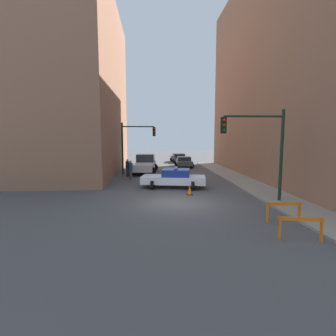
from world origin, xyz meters
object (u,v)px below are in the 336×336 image
object	(u,v)px
white_truck	(145,164)
barrier_front	(301,225)
pedestrian_crossing	(131,169)
traffic_cone	(190,190)
parked_car_mid	(179,158)
barrier_mid	(284,209)
pedestrian_corner	(128,167)
police_car	(174,178)
parked_car_near	(184,162)
traffic_light_near	(262,141)
traffic_light_far	(133,141)

from	to	relation	value
white_truck	barrier_front	xyz separation A→B (m)	(6.07, -18.79, -0.29)
pedestrian_crossing	traffic_cone	bearing A→B (deg)	-21.33
parked_car_mid	barrier_front	bearing A→B (deg)	-90.92
pedestrian_crossing	barrier_mid	xyz separation A→B (m)	(7.71, -12.64, -0.24)
pedestrian_corner	traffic_cone	world-z (taller)	pedestrian_corner
police_car	barrier_mid	distance (m)	9.23
white_truck	parked_car_near	world-z (taller)	white_truck
traffic_light_near	traffic_cone	xyz separation A→B (m)	(-3.74, 2.31, -3.21)
parked_car_near	traffic_light_near	bearing A→B (deg)	-81.71
white_truck	pedestrian_corner	world-z (taller)	white_truck
parked_car_near	parked_car_mid	xyz separation A→B (m)	(-0.02, 6.08, 0.00)
barrier_front	barrier_mid	size ratio (longest dim) A/B	0.99
traffic_light_near	pedestrian_corner	xyz separation A→B (m)	(-8.51, 10.68, -2.67)
traffic_light_near	pedestrian_crossing	distance (m)	12.52
traffic_light_far	barrier_mid	size ratio (longest dim) A/B	3.25
police_car	parked_car_mid	xyz separation A→B (m)	(2.40, 19.46, -0.05)
parked_car_mid	pedestrian_crossing	world-z (taller)	pedestrian_crossing
police_car	traffic_light_near	bearing A→B (deg)	-126.52
traffic_light_far	parked_car_near	size ratio (longest dim) A/B	1.20
pedestrian_corner	barrier_front	size ratio (longest dim) A/B	1.05
traffic_cone	police_car	bearing A→B (deg)	108.42
white_truck	barrier_front	world-z (taller)	white_truck
parked_car_mid	barrier_front	size ratio (longest dim) A/B	2.78
parked_car_near	traffic_cone	bearing A→B (deg)	-94.21
traffic_cone	pedestrian_crossing	bearing A→B (deg)	122.47
police_car	barrier_front	bearing A→B (deg)	-150.63
traffic_light_near	white_truck	xyz separation A→B (m)	(-6.92, 13.19, -2.62)
parked_car_near	pedestrian_crossing	bearing A→B (deg)	-122.05
barrier_mid	traffic_cone	bearing A→B (deg)	120.03
white_truck	parked_car_mid	distance (m)	12.02
traffic_cone	barrier_front	bearing A→B (deg)	-70.02
barrier_mid	pedestrian_crossing	bearing A→B (deg)	121.36
police_car	pedestrian_corner	world-z (taller)	pedestrian_corner
traffic_light_far	traffic_light_near	bearing A→B (deg)	-56.71
police_car	barrier_mid	xyz separation A→B (m)	(4.16, -8.24, -0.11)
traffic_cone	traffic_light_near	bearing A→B (deg)	-31.74
traffic_light_near	pedestrian_corner	bearing A→B (deg)	128.56
pedestrian_crossing	traffic_cone	distance (m)	8.14
traffic_light_near	pedestrian_crossing	size ratio (longest dim) A/B	3.13
parked_car_near	pedestrian_corner	size ratio (longest dim) A/B	2.62
pedestrian_corner	barrier_mid	size ratio (longest dim) A/B	1.04
traffic_light_far	police_car	xyz separation A→B (m)	(3.48, -7.47, -2.67)
parked_car_near	barrier_mid	size ratio (longest dim) A/B	2.72
traffic_light_near	white_truck	world-z (taller)	traffic_light_near
parked_car_mid	barrier_front	world-z (taller)	parked_car_mid
barrier_front	pedestrian_corner	bearing A→B (deg)	115.18
white_truck	pedestrian_corner	xyz separation A→B (m)	(-1.59, -2.51, -0.04)
parked_car_near	barrier_mid	world-z (taller)	parked_car_near
white_truck	parked_car_near	size ratio (longest dim) A/B	1.28
pedestrian_corner	parked_car_near	bearing A→B (deg)	-73.57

